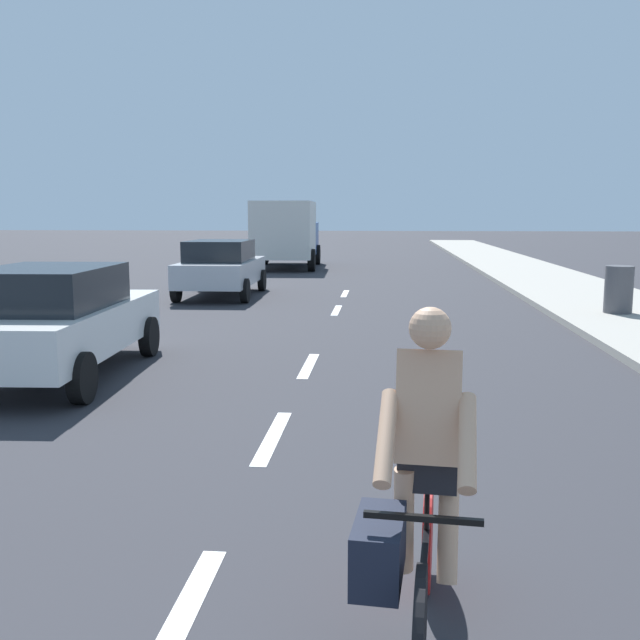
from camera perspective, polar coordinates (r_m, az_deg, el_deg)
name	(u,v)px	position (r m, az deg, el deg)	size (l,w,h in m)	color
ground_plane	(341,303)	(18.67, 1.65, 1.40)	(160.00, 160.00, 0.00)	#2D2D33
sidewalk_strip	(581,294)	(21.34, 20.10, 1.96)	(3.60, 80.00, 0.14)	#9E998E
lane_stripe_1	(177,626)	(4.43, -11.31, -22.80)	(0.16, 1.80, 0.01)	white
lane_stripe_2	(273,437)	(7.53, -3.78, -9.25)	(0.16, 1.80, 0.01)	white
lane_stripe_3	(309,365)	(10.92, -0.91, -3.64)	(0.16, 1.80, 0.01)	white
lane_stripe_4	(337,310)	(17.15, 1.33, 0.79)	(0.16, 1.80, 0.01)	white
lane_stripe_5	(345,294)	(20.76, 2.01, 2.12)	(0.16, 1.80, 0.01)	white
cyclist	(417,494)	(3.91, 7.71, -13.58)	(0.64, 1.71, 1.82)	black
parked_car_white	(53,318)	(10.72, -20.50, 0.13)	(2.21, 4.46, 1.57)	white
parked_car_silver	(221,267)	(20.16, -7.88, 4.24)	(2.08, 4.38, 1.57)	#B7BABF
delivery_truck	(286,233)	(30.70, -2.72, 6.97)	(2.86, 6.33, 2.80)	#23478C
trash_bin_far	(619,289)	(16.96, 22.71, 2.26)	(0.60, 0.60, 1.03)	#47474C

